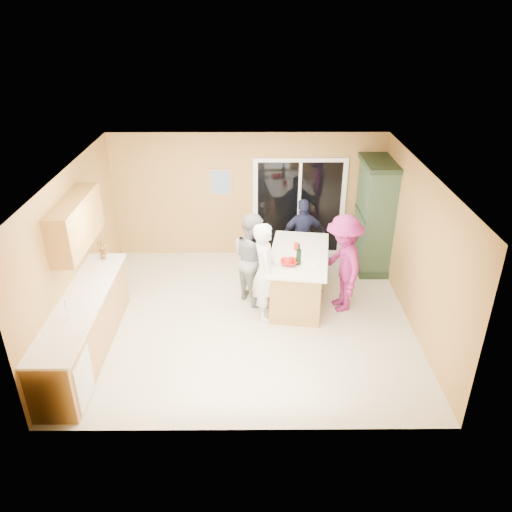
{
  "coord_description": "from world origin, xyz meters",
  "views": [
    {
      "loc": [
        0.1,
        -7.13,
        4.87
      ],
      "look_at": [
        0.15,
        0.1,
        1.15
      ],
      "focal_mm": 35.0,
      "sensor_mm": 36.0,
      "label": 1
    }
  ],
  "objects_px": {
    "green_hutch": "(375,217)",
    "woman_grey": "(252,258)",
    "kitchen_island": "(298,279)",
    "woman_white": "(265,272)",
    "woman_navy": "(303,236)",
    "woman_magenta": "(343,264)"
  },
  "relations": [
    {
      "from": "woman_grey",
      "to": "kitchen_island",
      "type": "bearing_deg",
      "value": -131.97
    },
    {
      "from": "green_hutch",
      "to": "woman_white",
      "type": "height_order",
      "value": "green_hutch"
    },
    {
      "from": "green_hutch",
      "to": "woman_grey",
      "type": "xyz_separation_m",
      "value": [
        -2.4,
        -1.24,
        -0.25
      ]
    },
    {
      "from": "green_hutch",
      "to": "woman_navy",
      "type": "relative_size",
      "value": 1.47
    },
    {
      "from": "kitchen_island",
      "to": "woman_grey",
      "type": "relative_size",
      "value": 1.17
    },
    {
      "from": "woman_white",
      "to": "woman_grey",
      "type": "relative_size",
      "value": 1.05
    },
    {
      "from": "woman_grey",
      "to": "woman_magenta",
      "type": "height_order",
      "value": "woman_magenta"
    },
    {
      "from": "green_hutch",
      "to": "woman_navy",
      "type": "bearing_deg",
      "value": -172.98
    },
    {
      "from": "green_hutch",
      "to": "woman_grey",
      "type": "bearing_deg",
      "value": -152.69
    },
    {
      "from": "woman_magenta",
      "to": "woman_grey",
      "type": "bearing_deg",
      "value": -110.98
    },
    {
      "from": "woman_navy",
      "to": "woman_magenta",
      "type": "relative_size",
      "value": 0.86
    },
    {
      "from": "woman_grey",
      "to": "woman_magenta",
      "type": "relative_size",
      "value": 0.95
    },
    {
      "from": "woman_navy",
      "to": "woman_magenta",
      "type": "height_order",
      "value": "woman_magenta"
    },
    {
      "from": "kitchen_island",
      "to": "woman_navy",
      "type": "xyz_separation_m",
      "value": [
        0.18,
        1.17,
        0.31
      ]
    },
    {
      "from": "woman_grey",
      "to": "woman_magenta",
      "type": "bearing_deg",
      "value": -136.66
    },
    {
      "from": "woman_white",
      "to": "woman_navy",
      "type": "height_order",
      "value": "woman_white"
    },
    {
      "from": "kitchen_island",
      "to": "woman_white",
      "type": "bearing_deg",
      "value": -133.2
    },
    {
      "from": "woman_white",
      "to": "kitchen_island",
      "type": "bearing_deg",
      "value": -58.26
    },
    {
      "from": "woman_magenta",
      "to": "green_hutch",
      "type": "bearing_deg",
      "value": 141.97
    },
    {
      "from": "kitchen_island",
      "to": "woman_white",
      "type": "xyz_separation_m",
      "value": [
        -0.6,
        -0.48,
        0.42
      ]
    },
    {
      "from": "woman_navy",
      "to": "green_hutch",
      "type": "bearing_deg",
      "value": 180.0
    },
    {
      "from": "woman_white",
      "to": "woman_navy",
      "type": "relative_size",
      "value": 1.15
    }
  ]
}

